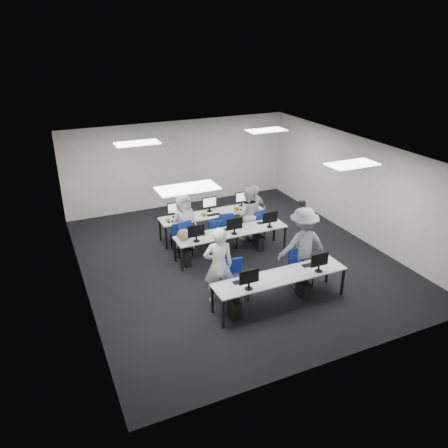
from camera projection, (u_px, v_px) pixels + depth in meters
name	position (u px, v px, depth m)	size (l,w,h in m)	color
room	(235.00, 208.00, 11.51)	(9.00, 9.02, 3.00)	black
ceiling_panels	(236.00, 153.00, 10.90)	(5.20, 4.60, 0.02)	white
desk_front	(280.00, 278.00, 9.85)	(3.20, 0.70, 0.73)	silver
desk_mid	(231.00, 233.00, 12.01)	(3.20, 0.70, 0.73)	silver
desk_back	(212.00, 215.00, 13.18)	(3.20, 0.70, 0.73)	silver
equipment_front	(273.00, 292.00, 9.90)	(2.51, 0.41, 1.19)	#0C489D
equipment_mid	(225.00, 245.00, 12.06)	(2.91, 0.41, 1.19)	white
equipment_back	(217.00, 223.00, 13.40)	(2.91, 0.41, 1.19)	white
chair_0	(236.00, 286.00, 10.23)	(0.49, 0.53, 0.94)	navy
chair_1	(300.00, 275.00, 10.70)	(0.47, 0.51, 0.95)	navy
chair_2	(182.00, 246.00, 12.19)	(0.46, 0.50, 0.89)	navy
chair_3	(228.00, 237.00, 12.67)	(0.55, 0.58, 0.94)	navy
chair_4	(254.00, 230.00, 13.14)	(0.59, 0.61, 0.92)	navy
chair_5	(182.00, 240.00, 12.45)	(0.54, 0.58, 0.95)	navy
chair_6	(215.00, 236.00, 12.79)	(0.51, 0.54, 0.84)	navy
chair_7	(255.00, 229.00, 13.20)	(0.54, 0.57, 0.93)	navy
handbag	(184.00, 234.00, 11.45)	(0.38, 0.24, 0.31)	#9B7C50
student_0	(218.00, 266.00, 9.83)	(0.68, 0.45, 1.88)	#B9B8AE
student_1	(247.00, 214.00, 12.87)	(0.81, 0.63, 1.66)	#B9B8AE
student_2	(184.00, 222.00, 12.35)	(0.81, 0.52, 1.65)	#B9B8AE
student_3	(253.00, 212.00, 12.99)	(0.97, 0.40, 1.66)	#B9B8AE
photographer	(303.00, 245.00, 10.72)	(1.25, 0.72, 1.93)	slate
dslr_camera	(302.00, 203.00, 10.46)	(0.14, 0.18, 0.10)	black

